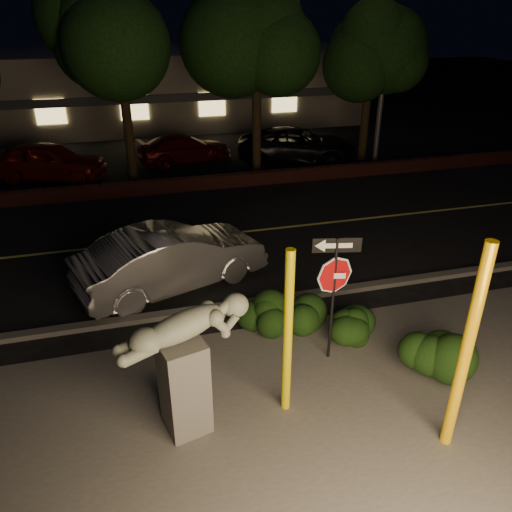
{
  "coord_description": "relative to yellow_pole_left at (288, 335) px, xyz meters",
  "views": [
    {
      "loc": [
        -2.75,
        -6.67,
        6.28
      ],
      "look_at": [
        -0.35,
        2.27,
        1.6
      ],
      "focal_mm": 35.0,
      "sensor_mm": 36.0,
      "label": 1
    }
  ],
  "objects": [
    {
      "name": "ground",
      "position": [
        0.56,
        10.46,
        -1.53
      ],
      "size": [
        90.0,
        90.0,
        0.0
      ],
      "primitive_type": "plane",
      "color": "black",
      "rests_on": "ground"
    },
    {
      "name": "patio",
      "position": [
        0.56,
        -0.54,
        -1.52
      ],
      "size": [
        14.0,
        6.0,
        0.02
      ],
      "primitive_type": "cube",
      "color": "#4C4944",
      "rests_on": "ground"
    },
    {
      "name": "road",
      "position": [
        0.56,
        7.46,
        -1.53
      ],
      "size": [
        80.0,
        8.0,
        0.01
      ],
      "primitive_type": "cube",
      "color": "black",
      "rests_on": "ground"
    },
    {
      "name": "lane_marking",
      "position": [
        0.56,
        7.46,
        -1.52
      ],
      "size": [
        80.0,
        0.12,
        0.0
      ],
      "primitive_type": "cube",
      "color": "#C6C24F",
      "rests_on": "road"
    },
    {
      "name": "curb",
      "position": [
        0.56,
        3.36,
        -1.47
      ],
      "size": [
        80.0,
        0.25,
        0.12
      ],
      "primitive_type": "cube",
      "color": "#4C4944",
      "rests_on": "ground"
    },
    {
      "name": "brick_wall",
      "position": [
        0.56,
        11.76,
        -1.28
      ],
      "size": [
        40.0,
        0.35,
        0.5
      ],
      "primitive_type": "cube",
      "color": "#411915",
      "rests_on": "ground"
    },
    {
      "name": "parking_lot",
      "position": [
        0.56,
        17.46,
        -1.53
      ],
      "size": [
        40.0,
        12.0,
        0.01
      ],
      "primitive_type": "cube",
      "color": "black",
      "rests_on": "ground"
    },
    {
      "name": "building",
      "position": [
        0.56,
        25.44,
        0.46
      ],
      "size": [
        22.0,
        10.2,
        4.0
      ],
      "color": "#726A5B",
      "rests_on": "ground"
    },
    {
      "name": "tree_far_b",
      "position": [
        -1.94,
        13.66,
        4.52
      ],
      "size": [
        5.2,
        5.2,
        8.41
      ],
      "color": "black",
      "rests_on": "ground"
    },
    {
      "name": "tree_far_c",
      "position": [
        3.06,
        13.26,
        4.13
      ],
      "size": [
        4.8,
        4.8,
        7.84
      ],
      "color": "black",
      "rests_on": "ground"
    },
    {
      "name": "tree_far_d",
      "position": [
        8.06,
        13.76,
        3.88
      ],
      "size": [
        4.4,
        4.4,
        7.42
      ],
      "color": "black",
      "rests_on": "ground"
    },
    {
      "name": "yellow_pole_left",
      "position": [
        0.0,
        0.0,
        0.0
      ],
      "size": [
        0.15,
        0.15,
        3.07
      ],
      "primitive_type": "cylinder",
      "color": "yellow",
      "rests_on": "ground"
    },
    {
      "name": "yellow_pole_right",
      "position": [
        2.25,
        -1.39,
        0.24
      ],
      "size": [
        0.18,
        0.18,
        3.56
      ],
      "primitive_type": "cylinder",
      "color": "yellow",
      "rests_on": "ground"
    },
    {
      "name": "signpost",
      "position": [
        1.25,
        1.1,
        0.32
      ],
      "size": [
        0.87,
        0.21,
        2.61
      ],
      "rotation": [
        0.0,
        0.0,
        -0.21
      ],
      "color": "black",
      "rests_on": "ground"
    },
    {
      "name": "sculpture",
      "position": [
        -1.67,
        0.01,
        -0.12
      ],
      "size": [
        2.15,
        1.03,
        2.3
      ],
      "rotation": [
        0.0,
        0.0,
        0.24
      ],
      "color": "#4C4944",
      "rests_on": "ground"
    },
    {
      "name": "hedge_center",
      "position": [
        0.64,
        2.15,
        -1.0
      ],
      "size": [
        2.18,
        1.29,
        1.06
      ],
      "primitive_type": "ellipsoid",
      "rotation": [
        0.0,
        0.0,
        0.17
      ],
      "color": "black",
      "rests_on": "ground"
    },
    {
      "name": "hedge_right",
      "position": [
        2.0,
        1.43,
        -1.05
      ],
      "size": [
        1.59,
        1.03,
        0.96
      ],
      "primitive_type": "ellipsoid",
      "rotation": [
        0.0,
        0.0,
        0.17
      ],
      "color": "black",
      "rests_on": "ground"
    },
    {
      "name": "hedge_far_right",
      "position": [
        3.01,
        0.07,
        -1.02
      ],
      "size": [
        1.66,
        1.27,
        1.02
      ],
      "primitive_type": "ellipsoid",
      "rotation": [
        0.0,
        0.0,
        -0.26
      ],
      "color": "black",
      "rests_on": "ground"
    },
    {
      "name": "silver_sedan",
      "position": [
        -1.38,
        4.74,
        -0.77
      ],
      "size": [
        4.93,
        3.08,
        1.53
      ],
      "primitive_type": "imported",
      "rotation": [
        0.0,
        0.0,
        1.91
      ],
      "color": "#9F9EA3",
      "rests_on": "ground"
    },
    {
      "name": "parked_car_red",
      "position": [
        -5.14,
        14.55,
        -0.79
      ],
      "size": [
        4.72,
        3.1,
        1.49
      ],
      "primitive_type": "imported",
      "rotation": [
        0.0,
        0.0,
        1.24
      ],
      "color": "maroon",
      "rests_on": "ground"
    },
    {
      "name": "parked_car_darkred",
      "position": [
        0.4,
        15.58,
        -0.93
      ],
      "size": [
        4.43,
        2.51,
        1.21
      ],
      "primitive_type": "imported",
      "rotation": [
        0.0,
        0.0,
        1.78
      ],
      "color": "#45090B",
      "rests_on": "ground"
    },
    {
      "name": "parked_car_dark",
      "position": [
        5.23,
        14.42,
        -0.81
      ],
      "size": [
        5.71,
        4.12,
        1.44
      ],
      "primitive_type": "imported",
      "rotation": [
        0.0,
        0.0,
        1.2
      ],
      "color": "black",
      "rests_on": "ground"
    }
  ]
}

